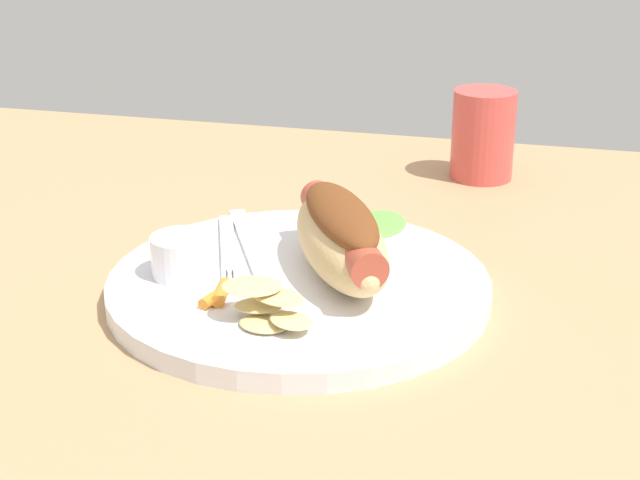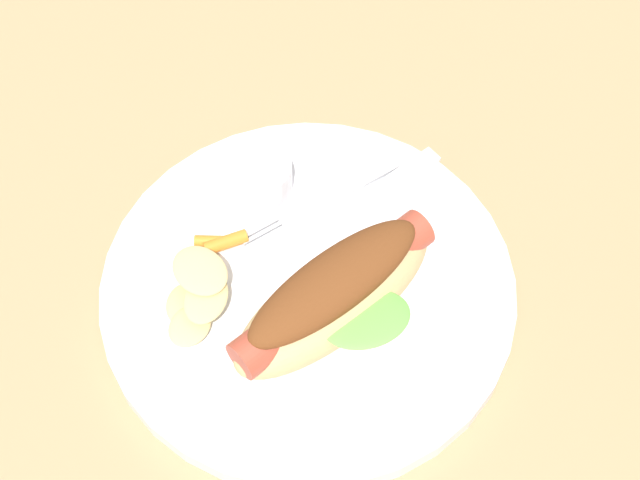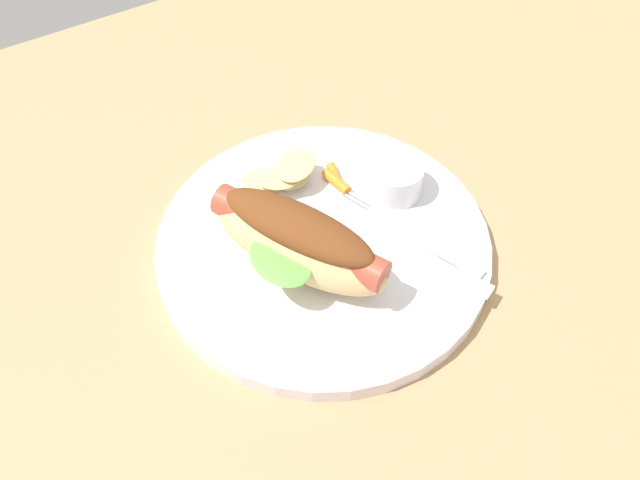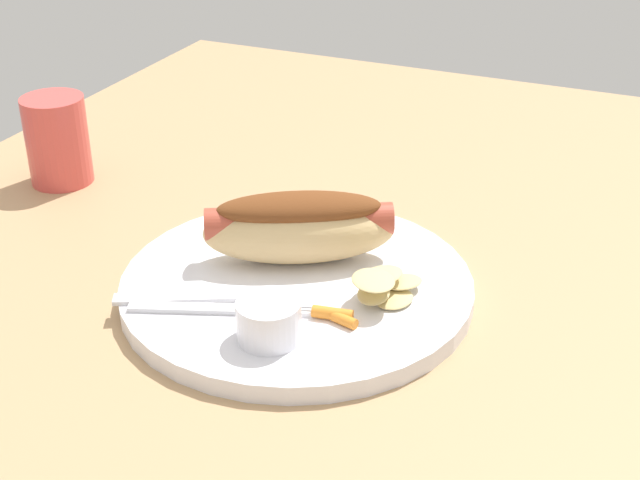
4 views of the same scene
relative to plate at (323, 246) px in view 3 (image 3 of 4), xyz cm
name	(u,v)px [view 3 (image 3 of 4)]	position (x,y,z in cm)	size (l,w,h in cm)	color
ground_plane	(300,281)	(3.04, 1.13, -1.70)	(120.00, 90.00, 1.80)	tan
plate	(323,246)	(0.00, 0.00, 0.00)	(29.52, 29.52, 1.60)	white
hot_dog	(304,240)	(2.71, 1.43, 4.14)	(12.87, 17.27, 6.24)	#DBB77A
sauce_ramekin	(396,179)	(-8.75, -1.78, 2.38)	(4.88, 4.88, 3.17)	white
fork	(412,235)	(-6.99, 3.48, 1.00)	(6.49, 14.56, 0.40)	silver
knife	(412,255)	(-5.75, 5.30, 0.98)	(14.96, 1.40, 0.36)	silver
chips_pile	(282,175)	(-0.11, -7.73, 2.11)	(8.10, 6.08, 2.76)	#D6BF7E
carrot_garnish	(336,179)	(-4.57, -5.51, 1.28)	(1.82, 3.93, 1.00)	orange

